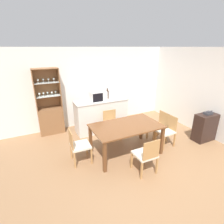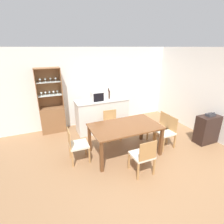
{
  "view_description": "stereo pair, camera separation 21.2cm",
  "coord_description": "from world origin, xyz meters",
  "px_view_note": "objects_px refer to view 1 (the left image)",
  "views": [
    {
      "loc": [
        -2.13,
        -2.88,
        2.56
      ],
      "look_at": [
        -0.14,
        1.17,
        0.86
      ],
      "focal_mm": 28.0,
      "sensor_mm": 36.0,
      "label": 1
    },
    {
      "loc": [
        -1.94,
        -2.97,
        2.56
      ],
      "look_at": [
        -0.14,
        1.17,
        0.86
      ],
      "focal_mm": 28.0,
      "sensor_mm": 36.0,
      "label": 2
    }
  ],
  "objects_px": {
    "dining_chair_side_right_far": "(159,126)",
    "dining_table": "(126,129)",
    "display_cabinet": "(51,115)",
    "dining_chair_side_right_near": "(166,131)",
    "dining_chair_head_near": "(146,155)",
    "wine_bottle": "(107,94)",
    "dining_chair_head_far": "(111,125)",
    "side_cabinet": "(205,127)",
    "dining_chair_side_left_far": "(79,145)",
    "microwave": "(98,96)",
    "telephone": "(208,113)"
  },
  "relations": [
    {
      "from": "dining_chair_side_right_far",
      "to": "dining_table",
      "type": "bearing_deg",
      "value": 98.73
    },
    {
      "from": "display_cabinet",
      "to": "dining_chair_side_right_near",
      "type": "relative_size",
      "value": 2.39
    },
    {
      "from": "display_cabinet",
      "to": "dining_chair_side_right_far",
      "type": "height_order",
      "value": "display_cabinet"
    },
    {
      "from": "dining_chair_head_near",
      "to": "wine_bottle",
      "type": "relative_size",
      "value": 2.57
    },
    {
      "from": "dining_table",
      "to": "dining_chair_head_near",
      "type": "distance_m",
      "value": 0.86
    },
    {
      "from": "display_cabinet",
      "to": "dining_chair_head_far",
      "type": "relative_size",
      "value": 2.39
    },
    {
      "from": "dining_chair_head_far",
      "to": "wine_bottle",
      "type": "bearing_deg",
      "value": -102.7
    },
    {
      "from": "dining_chair_head_far",
      "to": "dining_chair_side_right_far",
      "type": "bearing_deg",
      "value": 153.24
    },
    {
      "from": "dining_table",
      "to": "side_cabinet",
      "type": "xyz_separation_m",
      "value": [
        2.36,
        -0.43,
        -0.27
      ]
    },
    {
      "from": "dining_table",
      "to": "dining_chair_head_far",
      "type": "distance_m",
      "value": 0.86
    },
    {
      "from": "side_cabinet",
      "to": "dining_chair_head_far",
      "type": "bearing_deg",
      "value": 151.91
    },
    {
      "from": "display_cabinet",
      "to": "dining_chair_side_left_far",
      "type": "height_order",
      "value": "display_cabinet"
    },
    {
      "from": "dining_chair_side_right_far",
      "to": "microwave",
      "type": "height_order",
      "value": "microwave"
    },
    {
      "from": "dining_table",
      "to": "dining_chair_head_near",
      "type": "relative_size",
      "value": 2.01
    },
    {
      "from": "dining_chair_head_far",
      "to": "dining_chair_side_left_far",
      "type": "height_order",
      "value": "same"
    },
    {
      "from": "dining_table",
      "to": "dining_chair_side_left_far",
      "type": "xyz_separation_m",
      "value": [
        -1.17,
        0.15,
        -0.24
      ]
    },
    {
      "from": "telephone",
      "to": "wine_bottle",
      "type": "bearing_deg",
      "value": 137.48
    },
    {
      "from": "dining_chair_side_right_far",
      "to": "dining_chair_head_far",
      "type": "height_order",
      "value": "same"
    },
    {
      "from": "microwave",
      "to": "telephone",
      "type": "xyz_separation_m",
      "value": [
        2.52,
        -1.88,
        -0.32
      ]
    },
    {
      "from": "dining_chair_side_right_far",
      "to": "dining_chair_head_near",
      "type": "bearing_deg",
      "value": 131.37
    },
    {
      "from": "dining_chair_head_near",
      "to": "dining_chair_side_right_near",
      "type": "height_order",
      "value": "same"
    },
    {
      "from": "wine_bottle",
      "to": "dining_chair_head_near",
      "type": "bearing_deg",
      "value": -95.12
    },
    {
      "from": "display_cabinet",
      "to": "dining_chair_side_right_far",
      "type": "bearing_deg",
      "value": -34.67
    },
    {
      "from": "dining_table",
      "to": "wine_bottle",
      "type": "distance_m",
      "value": 1.64
    },
    {
      "from": "microwave",
      "to": "dining_chair_side_right_far",
      "type": "bearing_deg",
      "value": -44.91
    },
    {
      "from": "dining_chair_head_far",
      "to": "dining_chair_side_left_far",
      "type": "relative_size",
      "value": 1.0
    },
    {
      "from": "dining_chair_head_near",
      "to": "dining_chair_head_far",
      "type": "height_order",
      "value": "same"
    },
    {
      "from": "telephone",
      "to": "display_cabinet",
      "type": "bearing_deg",
      "value": 147.97
    },
    {
      "from": "dining_chair_side_right_near",
      "to": "dining_table",
      "type": "bearing_deg",
      "value": 80.54
    },
    {
      "from": "microwave",
      "to": "side_cabinet",
      "type": "xyz_separation_m",
      "value": [
        2.5,
        -1.88,
        -0.76
      ]
    },
    {
      "from": "side_cabinet",
      "to": "dining_chair_side_right_near",
      "type": "bearing_deg",
      "value": 166.72
    },
    {
      "from": "dining_chair_head_near",
      "to": "side_cabinet",
      "type": "height_order",
      "value": "dining_chair_head_near"
    },
    {
      "from": "wine_bottle",
      "to": "side_cabinet",
      "type": "relative_size",
      "value": 0.41
    },
    {
      "from": "dining_chair_side_right_far",
      "to": "dining_chair_head_near",
      "type": "xyz_separation_m",
      "value": [
        -1.17,
        -0.98,
        0.0
      ]
    },
    {
      "from": "display_cabinet",
      "to": "dining_chair_head_near",
      "type": "relative_size",
      "value": 2.39
    },
    {
      "from": "dining_chair_side_left_far",
      "to": "dining_chair_side_right_near",
      "type": "height_order",
      "value": "same"
    },
    {
      "from": "dining_chair_head_near",
      "to": "microwave",
      "type": "relative_size",
      "value": 1.71
    },
    {
      "from": "dining_chair_head_near",
      "to": "wine_bottle",
      "type": "distance_m",
      "value": 2.49
    },
    {
      "from": "telephone",
      "to": "dining_chair_side_right_far",
      "type": "bearing_deg",
      "value": 154.41
    },
    {
      "from": "dining_chair_head_far",
      "to": "dining_chair_side_right_near",
      "type": "xyz_separation_m",
      "value": [
        1.16,
        -0.98,
        0.0
      ]
    },
    {
      "from": "dining_chair_side_right_far",
      "to": "dining_chair_head_far",
      "type": "relative_size",
      "value": 1.0
    },
    {
      "from": "dining_chair_side_right_far",
      "to": "telephone",
      "type": "relative_size",
      "value": 3.51
    },
    {
      "from": "dining_table",
      "to": "display_cabinet",
      "type": "bearing_deg",
      "value": 127.06
    },
    {
      "from": "dining_chair_side_left_far",
      "to": "wine_bottle",
      "type": "xyz_separation_m",
      "value": [
        1.38,
        1.4,
        0.72
      ]
    },
    {
      "from": "display_cabinet",
      "to": "dining_table",
      "type": "xyz_separation_m",
      "value": [
        1.51,
        -2.0,
        0.09
      ]
    },
    {
      "from": "dining_chair_head_near",
      "to": "wine_bottle",
      "type": "bearing_deg",
      "value": 85.42
    },
    {
      "from": "display_cabinet",
      "to": "dining_chair_side_right_far",
      "type": "distance_m",
      "value": 3.26
    },
    {
      "from": "dining_chair_side_left_far",
      "to": "microwave",
      "type": "relative_size",
      "value": 1.71
    },
    {
      "from": "dining_chair_head_far",
      "to": "microwave",
      "type": "bearing_deg",
      "value": -73.47
    },
    {
      "from": "wine_bottle",
      "to": "dining_table",
      "type": "bearing_deg",
      "value": -97.81
    }
  ]
}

